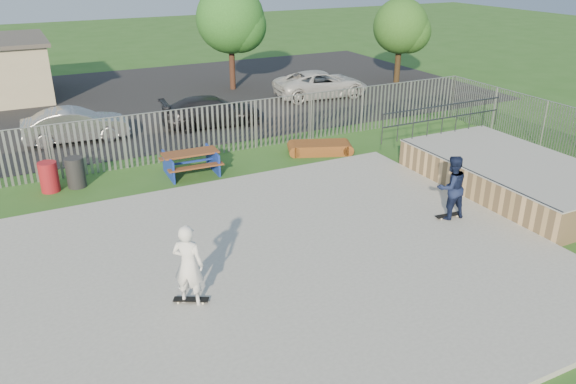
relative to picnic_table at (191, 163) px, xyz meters
name	(u,v)px	position (x,y,z in m)	size (l,w,h in m)	color
ground	(268,270)	(-0.35, -7.37, -0.43)	(120.00, 120.00, 0.00)	#2B591E
concrete_slab	(268,268)	(-0.35, -7.37, -0.35)	(15.00, 12.00, 0.15)	gray
quarter_pipe	(511,175)	(9.15, -6.33, 0.13)	(5.50, 7.05, 2.19)	tan
fence	(236,170)	(0.65, -2.78, 0.57)	(26.04, 16.02, 2.00)	gray
picnic_table	(191,163)	(0.00, 0.00, 0.00)	(2.03, 1.69, 0.84)	brown
funbox	(320,148)	(5.31, -0.12, -0.21)	(2.38, 1.78, 0.43)	brown
trash_bin_red	(49,177)	(-4.74, 0.59, 0.09)	(0.62, 0.62, 1.03)	maroon
trash_bin_grey	(76,172)	(-3.89, 0.59, 0.10)	(0.63, 0.63, 1.05)	black
parking_lot	(118,103)	(-0.35, 11.63, -0.42)	(40.00, 18.00, 0.02)	black
car_silver	(76,125)	(-3.18, 5.80, 0.30)	(1.49, 4.27, 1.41)	#A7A8AC
car_dark	(212,111)	(2.76, 5.44, 0.27)	(1.88, 4.64, 1.35)	black
car_white	(321,84)	(9.96, 7.93, 0.31)	(2.39, 5.19, 1.44)	silver
tree_mid	(230,19)	(6.34, 11.96, 3.55)	(3.82, 3.82, 5.90)	#43261A
tree_right	(400,26)	(15.99, 9.13, 2.93)	(3.24, 3.24, 4.99)	#392916
skateboard_a	(448,216)	(5.65, -7.25, -0.24)	(0.81, 0.27, 0.08)	black
skateboard_b	(191,300)	(-2.57, -8.05, -0.24)	(0.80, 0.56, 0.08)	black
skater_navy	(451,187)	(5.65, -7.25, 0.69)	(0.94, 0.73, 1.94)	#121A39
skater_white	(188,265)	(-2.57, -8.05, 0.69)	(0.71, 0.46, 1.94)	white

